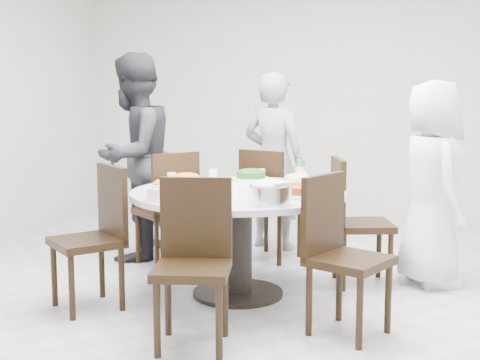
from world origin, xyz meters
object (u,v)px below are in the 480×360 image
(soup_bowl, at_px, (168,194))
(chair_n, at_px, (273,204))
(chair_sw, at_px, (86,239))
(diner_right, at_px, (432,183))
(chair_s, at_px, (192,266))
(dining_table, at_px, (238,243))
(beverage_bottle, at_px, (301,168))
(diner_left, at_px, (134,157))
(rice_bowl, at_px, (270,195))
(diner_middle, at_px, (274,161))
(chair_nw, at_px, (165,208))
(chair_ne, at_px, (363,222))
(chair_se, at_px, (350,257))

(soup_bowl, bearing_deg, chair_n, 78.34)
(chair_sw, height_order, diner_right, diner_right)
(chair_s, xyz_separation_m, diner_right, (1.27, 1.67, 0.29))
(dining_table, xyz_separation_m, chair_s, (0.02, -0.98, 0.10))
(chair_n, height_order, chair_s, same)
(dining_table, xyz_separation_m, beverage_bottle, (0.34, 0.52, 0.49))
(diner_left, relative_size, rice_bowl, 6.53)
(dining_table, bearing_deg, diner_middle, 93.80)
(chair_s, bearing_deg, diner_middle, 80.36)
(dining_table, xyz_separation_m, diner_left, (-1.16, 0.77, 0.50))
(chair_s, relative_size, soup_bowl, 3.64)
(chair_n, relative_size, chair_nw, 1.00)
(diner_left, distance_m, rice_bowl, 1.92)
(diner_right, xyz_separation_m, beverage_bottle, (-0.95, -0.16, 0.10))
(chair_n, xyz_separation_m, soup_bowl, (-0.32, -1.54, 0.32))
(chair_ne, relative_size, rice_bowl, 3.54)
(chair_ne, bearing_deg, diner_middle, 25.58)
(chair_sw, distance_m, diner_right, 2.52)
(chair_nw, relative_size, diner_middle, 0.59)
(chair_nw, xyz_separation_m, soup_bowl, (0.48, -1.09, 0.32))
(chair_ne, height_order, chair_nw, same)
(diner_left, bearing_deg, beverage_bottle, 88.98)
(chair_nw, bearing_deg, chair_s, 66.26)
(chair_se, bearing_deg, diner_left, 80.37)
(chair_n, bearing_deg, chair_ne, 164.07)
(chair_ne, xyz_separation_m, chair_se, (0.04, -1.06, 0.00))
(chair_se, relative_size, soup_bowl, 3.64)
(chair_sw, height_order, chair_s, same)
(soup_bowl, height_order, beverage_bottle, beverage_bottle)
(chair_sw, bearing_deg, diner_left, 141.51)
(dining_table, relative_size, soup_bowl, 5.75)
(chair_ne, relative_size, beverage_bottle, 4.22)
(chair_s, bearing_deg, chair_n, 78.45)
(chair_ne, xyz_separation_m, diner_right, (0.48, 0.17, 0.29))
(diner_middle, xyz_separation_m, diner_left, (-1.06, -0.69, 0.08))
(chair_ne, relative_size, chair_n, 1.00)
(chair_sw, bearing_deg, chair_ne, 72.02)
(dining_table, bearing_deg, soup_bowl, -124.33)
(chair_sw, xyz_separation_m, beverage_bottle, (1.22, 1.07, 0.39))
(chair_se, bearing_deg, chair_nw, 78.67)
(diner_right, bearing_deg, chair_nw, 68.92)
(chair_ne, distance_m, diner_left, 2.02)
(chair_ne, height_order, beverage_bottle, beverage_bottle)
(chair_nw, bearing_deg, diner_middle, 178.15)
(diner_middle, bearing_deg, chair_se, 129.32)
(chair_se, bearing_deg, chair_ne, 25.45)
(chair_ne, xyz_separation_m, rice_bowl, (-0.47, -0.96, 0.33))
(diner_right, distance_m, soup_bowl, 1.99)
(chair_ne, relative_size, soup_bowl, 3.64)
(beverage_bottle, bearing_deg, diner_right, 9.70)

